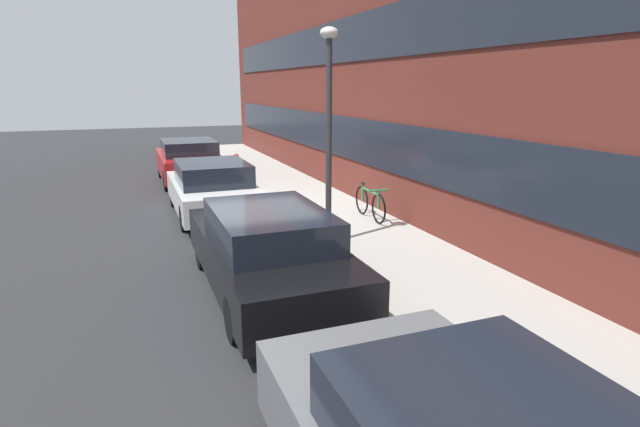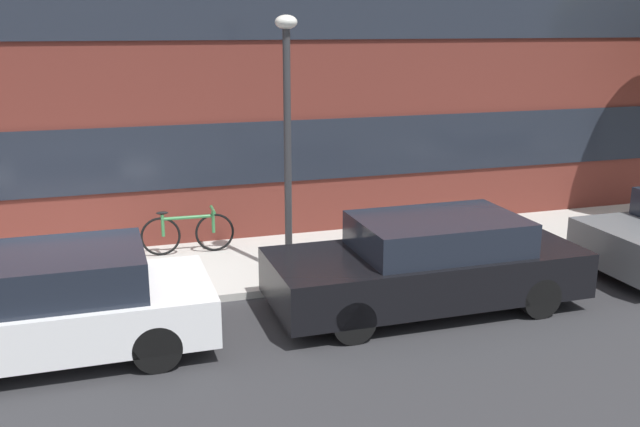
# 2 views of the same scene
# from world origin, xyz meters

# --- Properties ---
(ground_plane) EXTENTS (56.00, 56.00, 0.00)m
(ground_plane) POSITION_xyz_m (0.00, 0.00, 0.00)
(ground_plane) COLOR #2B2B2D
(sidewalk_strip) EXTENTS (28.00, 2.68, 0.11)m
(sidewalk_strip) POSITION_xyz_m (0.00, 1.34, 0.06)
(sidewalk_strip) COLOR #B2AFA8
(sidewalk_strip) RESTS_ON ground_plane
(rowhouse_facade) EXTENTS (28.00, 1.02, 7.54)m
(rowhouse_facade) POSITION_xyz_m (0.00, 3.12, 3.78)
(rowhouse_facade) COLOR maroon
(rowhouse_facade) RESTS_ON ground_plane
(parked_car_red) EXTENTS (3.86, 1.80, 1.35)m
(parked_car_red) POSITION_xyz_m (-4.81, -1.05, 0.69)
(parked_car_red) COLOR #AD1919
(parked_car_red) RESTS_ON ground_plane
(parked_car_white) EXTENTS (3.87, 1.77, 1.29)m
(parked_car_white) POSITION_xyz_m (-0.31, -1.05, 0.64)
(parked_car_white) COLOR silver
(parked_car_white) RESTS_ON ground_plane
(parked_car_black) EXTENTS (4.33, 1.72, 1.30)m
(parked_car_black) POSITION_xyz_m (4.63, -1.05, 0.65)
(parked_car_black) COLOR black
(parked_car_black) RESTS_ON ground_plane
(fire_hydrant) EXTENTS (0.45, 0.25, 0.65)m
(fire_hydrant) POSITION_xyz_m (-5.43, 0.58, 0.44)
(fire_hydrant) COLOR red
(fire_hydrant) RESTS_ON sidewalk_strip
(bicycle) EXTENTS (1.56, 0.44, 0.76)m
(bicycle) POSITION_xyz_m (1.73, 2.09, 0.49)
(bicycle) COLOR black
(bicycle) RESTS_ON sidewalk_strip
(lamp_post) EXTENTS (0.32, 0.32, 3.87)m
(lamp_post) POSITION_xyz_m (3.06, 0.55, 2.56)
(lamp_post) COLOR #2D2D30
(lamp_post) RESTS_ON sidewalk_strip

